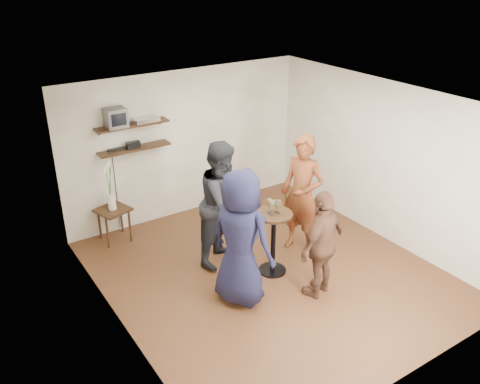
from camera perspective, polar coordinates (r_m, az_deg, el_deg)
name	(u,v)px	position (r m, az deg, el deg)	size (l,w,h in m)	color
room	(271,194)	(7.04, 3.46, -0.27)	(4.58, 5.08, 2.68)	#452816
shelf_upper	(132,125)	(8.34, -12.00, 7.38)	(1.20, 0.25, 0.04)	black
shelf_lower	(135,149)	(8.47, -11.76, 4.80)	(1.20, 0.25, 0.04)	black
crt_monitor	(115,117)	(8.20, -13.82, 8.14)	(0.32, 0.30, 0.30)	#59595B
dvd_deck	(146,120)	(8.41, -10.52, 8.00)	(0.40, 0.24, 0.06)	silver
radio	(133,145)	(8.44, -11.90, 5.21)	(0.22, 0.10, 0.10)	black
power_strip	(117,149)	(8.41, -13.67, 4.71)	(0.30, 0.05, 0.03)	black
side_table	(113,214)	(8.53, -14.04, -2.41)	(0.59, 0.59, 0.57)	black
vase_lilies	(111,193)	(8.37, -14.31, -0.15)	(0.19, 0.19, 0.88)	white
drinks_table	(273,235)	(7.40, 3.77, -4.79)	(0.54, 0.54, 0.98)	black
wine_glass_fl	(272,205)	(7.12, 3.60, -1.52)	(0.07, 0.07, 0.22)	silver
wine_glass_fr	(279,205)	(7.18, 4.37, -1.43)	(0.07, 0.07, 0.20)	silver
wine_glass_bl	(270,203)	(7.20, 3.35, -1.27)	(0.07, 0.07, 0.21)	silver
wine_glass_br	(276,204)	(7.21, 4.06, -1.37)	(0.06, 0.06, 0.19)	silver
person_plaid	(302,195)	(7.88, 6.97, -0.32)	(0.69, 0.46, 1.91)	#AE131A
person_dark	(224,203)	(7.55, -1.85, -1.24)	(0.94, 0.73, 1.92)	black
person_navy	(241,238)	(6.65, 0.11, -5.20)	(0.93, 0.61, 1.91)	black
person_brown	(322,244)	(6.94, 9.20, -5.80)	(0.92, 0.38, 1.57)	#4F3121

